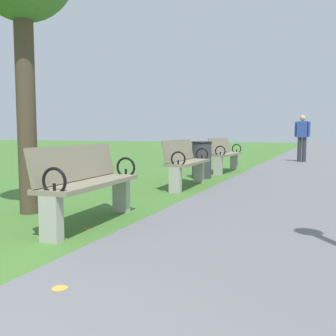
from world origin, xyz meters
name	(u,v)px	position (x,y,z in m)	size (l,w,h in m)	color
paved_walkway	(311,155)	(1.31, 18.00, 0.01)	(2.61, 44.00, 0.02)	slate
park_bench_2	(87,182)	(-0.50, 3.10, 0.49)	(0.55, 1.62, 0.90)	gray
park_bench_3	(186,162)	(-0.50, 6.35, 0.49)	(0.53, 1.62, 0.90)	gray
park_bench_4	(225,154)	(-0.50, 9.37, 0.49)	(0.54, 1.62, 0.90)	gray
pedestrian_walking	(302,136)	(1.16, 13.71, 0.93)	(0.52, 0.27, 1.62)	#2D2D38
trash_bin	(202,160)	(-0.65, 7.84, 0.42)	(0.48, 0.48, 0.84)	#38383D
scattered_leaves	(173,182)	(-0.94, 6.81, 0.01)	(3.00, 11.85, 0.02)	gold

